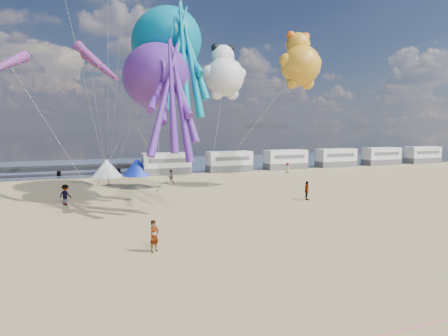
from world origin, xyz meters
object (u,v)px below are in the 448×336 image
Objects in this scene: beachgoer_3 at (307,191)px; windsock_left at (9,63)px; motorhome_2 at (286,160)px; motorhome_5 at (422,155)px; sandbag_e at (109,185)px; sandbag_b at (160,190)px; kite_panda at (225,77)px; sandbag_a at (93,196)px; kite_octopus_teal at (166,43)px; sandbag_c at (209,185)px; beachgoer_0 at (288,168)px; tent_blue at (137,167)px; kite_teddy_orange at (301,65)px; beachgoer_1 at (171,177)px; motorhome_1 at (229,161)px; windsock_mid at (100,66)px; tent_white at (107,168)px; kite_octopus_purple at (156,77)px; motorhome_3 at (336,158)px; standing_person at (154,236)px; motorhome_0 at (166,164)px; beachgoer_2 at (65,195)px; windsock_right at (88,55)px; sandbag_d at (169,183)px; motorhome_4 at (381,156)px.

windsock_left is at bearing 88.26° from beachgoer_3.
motorhome_2 is at bearing -2.92° from beachgoer_3.
sandbag_e is at bearing -171.67° from motorhome_5.
sandbag_b is 7.22m from sandbag_e.
sandbag_b is at bearing 142.16° from kite_panda.
motorhome_2 is 13.20× the size of sandbag_a.
kite_octopus_teal is at bearing 9.09° from sandbag_a.
sandbag_c is at bearing -164.51° from motorhome_5.
kite_octopus_teal is at bearing 51.12° from beachgoer_0.
kite_teddy_orange is (14.62, -17.31, 11.89)m from tent_blue.
sandbag_c is (3.50, -3.48, -0.70)m from beachgoer_1.
kite_octopus_teal is 6.86m from kite_panda.
motorhome_5 is (38.00, 0.00, 0.00)m from motorhome_1.
sandbag_e is 0.08× the size of windsock_mid.
windsock_left is at bearing -154.56° from sandbag_e.
tent_white is at bearing 72.07° from windsock_left.
sandbag_c is (9.90, -12.64, -1.09)m from tent_white.
beachgoer_0 is at bearing 35.89° from kite_octopus_purple.
kite_teddy_orange reaches higher than sandbag_c.
motorhome_3 is 29.48m from sandbag_c.
tent_blue is at bearing 46.78° from standing_person.
motorhome_0 is at bearing 40.23° from standing_person.
beachgoer_2 reaches higher than sandbag_b.
kite_teddy_orange is at bearing -28.19° from sandbag_c.
windsock_left is at bearing -161.15° from motorhome_2.
motorhome_2 reaches higher than standing_person.
sandbag_b is 15.01m from kite_octopus_teal.
windsock_right is at bearing -162.84° from motorhome_5.
motorhome_2 and motorhome_3 have the same top height.
sandbag_d is (6.19, -9.35, -1.09)m from tent_white.
beachgoer_1 is 0.91× the size of beachgoer_2.
tent_white is (-17.50, 0.00, -0.30)m from motorhome_1.
motorhome_4 reaches higher than sandbag_e.
tent_blue reaches higher than sandbag_a.
motorhome_4 is at bearing 0.00° from motorhome_0.
sandbag_b is (9.17, 4.82, -0.78)m from beachgoer_2.
motorhome_3 is 19.00m from motorhome_5.
kite_octopus_teal is at bearing 161.94° from kite_teddy_orange.
motorhome_0 is 19.00m from motorhome_2.
sandbag_c and sandbag_d have the same top height.
kite_octopus_purple reaches higher than sandbag_d.
motorhome_1 is 17.50m from tent_white.
kite_octopus_purple reaches higher than motorhome_5.
sandbag_d is at bearing 138.42° from sandbag_c.
kite_octopus_purple reaches higher than kite_teddy_orange.
sandbag_e is at bearing -93.80° from tent_white.
kite_teddy_orange is (14.43, -3.66, 12.98)m from sandbag_b.
beachgoer_0 is at bearing 27.40° from sandbag_c.
beachgoer_1 is at bearing 41.61° from sandbag_d.
kite_octopus_teal is (-10.48, 10.08, 14.23)m from beachgoer_3.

